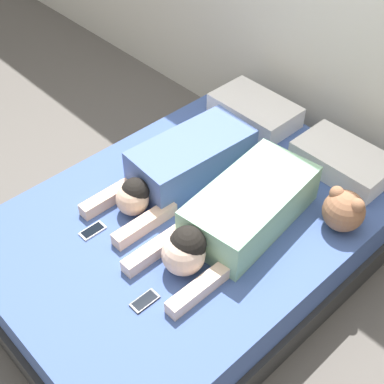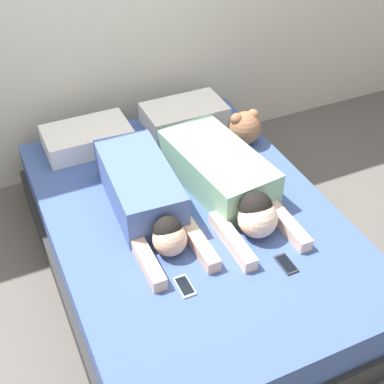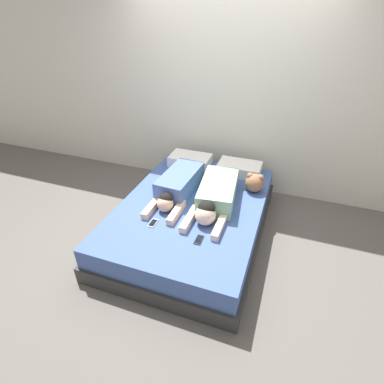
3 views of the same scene
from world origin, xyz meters
The scene contains 10 objects.
ground_plane centered at (0.00, 0.00, 0.00)m, with size 12.00×12.00×0.00m, color #5B5651.
wall_back centered at (0.00, 1.23, 1.30)m, with size 12.00×0.06×2.60m.
bed centered at (0.00, 0.00, 0.20)m, with size 1.55×2.16×0.40m.
pillow_head_left centered at (-0.33, 0.86, 0.47)m, with size 0.53×0.33×0.14m.
pillow_head_right centered at (0.33, 0.86, 0.47)m, with size 0.53×0.33×0.14m.
person_left centered at (-0.22, 0.13, 0.51)m, with size 0.36×1.00×0.24m.
person_right centered at (0.24, 0.07, 0.51)m, with size 0.46×1.08×0.24m.
cell_phone_left centered at (-0.25, -0.46, 0.40)m, with size 0.06×0.13×0.01m.
cell_phone_right centered at (0.26, -0.54, 0.40)m, with size 0.06×0.13×0.01m.
plush_toy centered at (0.59, 0.49, 0.51)m, with size 0.22×0.22×0.23m.
Camera 3 is at (0.91, -2.53, 2.27)m, focal length 28.00 mm.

